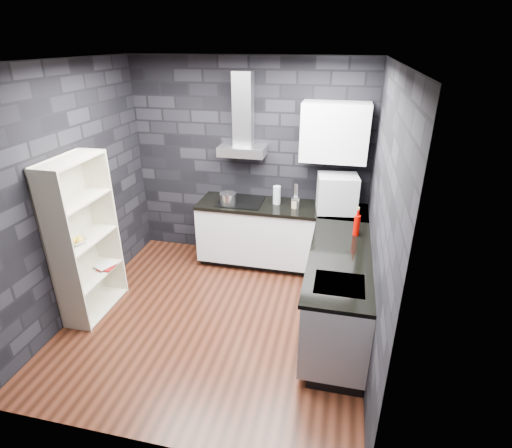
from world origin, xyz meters
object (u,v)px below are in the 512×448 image
(appliance_garage, at_px, (337,194))
(fruit_bowl, at_px, (77,241))
(pot, at_px, (228,199))
(glass_vase, at_px, (277,195))
(utensil_crock, at_px, (295,203))
(storage_jar, at_px, (295,204))
(red_bottle, at_px, (357,225))
(bookshelf, at_px, (84,240))

(appliance_garage, height_order, fruit_bowl, appliance_garage)
(pot, bearing_deg, glass_vase, 13.11)
(pot, xyz_separation_m, glass_vase, (0.62, 0.14, 0.05))
(glass_vase, xyz_separation_m, utensil_crock, (0.26, -0.08, -0.05))
(pot, relative_size, storage_jar, 1.93)
(red_bottle, xyz_separation_m, bookshelf, (-2.86, -0.76, -0.12))
(pot, height_order, glass_vase, glass_vase)
(glass_vase, height_order, fruit_bowl, glass_vase)
(pot, height_order, bookshelf, bookshelf)
(pot, relative_size, appliance_garage, 0.43)
(pot, bearing_deg, red_bottle, -19.30)
(utensil_crock, bearing_deg, fruit_bowl, -144.28)
(bookshelf, distance_m, fruit_bowl, 0.12)
(pot, xyz_separation_m, utensil_crock, (0.88, 0.07, -0.01))
(glass_vase, bearing_deg, red_bottle, -35.28)
(pot, distance_m, red_bottle, 1.73)
(storage_jar, distance_m, fruit_bowl, 2.58)
(red_bottle, relative_size, fruit_bowl, 1.14)
(red_bottle, relative_size, bookshelf, 0.13)
(glass_vase, height_order, appliance_garage, appliance_garage)
(red_bottle, height_order, fruit_bowl, red_bottle)
(appliance_garage, distance_m, red_bottle, 0.70)
(pot, xyz_separation_m, fruit_bowl, (-1.23, -1.45, -0.04))
(red_bottle, bearing_deg, appliance_garage, 111.02)
(pot, height_order, red_bottle, red_bottle)
(bookshelf, bearing_deg, fruit_bowl, -71.81)
(glass_vase, height_order, bookshelf, bookshelf)
(appliance_garage, distance_m, bookshelf, 2.97)
(storage_jar, bearing_deg, fruit_bowl, -144.42)
(glass_vase, relative_size, storage_jar, 2.24)
(appliance_garage, bearing_deg, utensil_crock, 172.33)
(bookshelf, bearing_deg, red_bottle, 33.06)
(storage_jar, relative_size, bookshelf, 0.06)
(utensil_crock, distance_m, appliance_garage, 0.53)
(appliance_garage, bearing_deg, pot, 174.98)
(storage_jar, relative_size, utensil_crock, 0.80)
(glass_vase, distance_m, storage_jar, 0.27)
(storage_jar, bearing_deg, bookshelf, -146.53)
(glass_vase, xyz_separation_m, red_bottle, (1.01, -0.72, -0.00))
(storage_jar, height_order, red_bottle, red_bottle)
(bookshelf, bearing_deg, appliance_garage, 46.38)
(storage_jar, xyz_separation_m, fruit_bowl, (-2.10, -1.50, -0.02))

